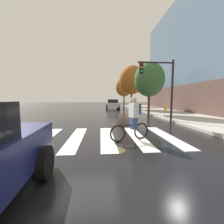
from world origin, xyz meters
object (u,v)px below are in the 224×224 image
at_px(cyclist, 133,119).
at_px(fire_hydrant, 165,109).
at_px(manhole_cover, 115,150).
at_px(traffic_light_near, 161,80).
at_px(street_tree_near, 149,80).
at_px(street_tree_far, 124,87).
at_px(sedan_mid, 113,104).
at_px(street_tree_mid, 132,80).

height_order(cyclist, fire_hydrant, cyclist).
distance_m(manhole_cover, traffic_light_near, 6.76).
xyz_separation_m(street_tree_near, street_tree_far, (-0.08, 14.35, 0.46)).
height_order(manhole_cover, street_tree_far, street_tree_far).
distance_m(sedan_mid, cyclist, 17.37).
xyz_separation_m(sedan_mid, fire_hydrant, (4.95, -8.12, -0.25)).
height_order(street_tree_near, street_tree_far, street_tree_far).
xyz_separation_m(cyclist, street_tree_near, (3.49, 8.26, 2.63)).
bearing_deg(street_tree_far, cyclist, -98.57).
distance_m(manhole_cover, sedan_mid, 18.49).
distance_m(sedan_mid, street_tree_near, 9.89).
bearing_deg(traffic_light_near, street_tree_far, 88.01).
relative_size(sedan_mid, cyclist, 2.63).
xyz_separation_m(traffic_light_near, street_tree_mid, (0.54, 11.25, 1.46)).
bearing_deg(fire_hydrant, sedan_mid, 121.39).
bearing_deg(sedan_mid, street_tree_far, 62.57).
height_order(manhole_cover, sedan_mid, sedan_mid).
xyz_separation_m(fire_hydrant, street_tree_near, (-2.15, -0.98, 2.95)).
bearing_deg(street_tree_near, manhole_cover, -114.69).
height_order(sedan_mid, street_tree_mid, street_tree_mid).
relative_size(street_tree_mid, street_tree_far, 1.10).
bearing_deg(sedan_mid, street_tree_near, -72.85).
bearing_deg(traffic_light_near, sedan_mid, 98.79).
bearing_deg(manhole_cover, street_tree_far, 79.93).
xyz_separation_m(traffic_light_near, street_tree_far, (0.65, 18.67, 1.08)).
bearing_deg(cyclist, fire_hydrant, 58.61).
height_order(sedan_mid, fire_hydrant, sedan_mid).
bearing_deg(sedan_mid, cyclist, -92.25).
relative_size(fire_hydrant, street_tree_far, 0.13).
height_order(sedan_mid, street_tree_far, street_tree_far).
bearing_deg(sedan_mid, manhole_cover, -94.59).
relative_size(cyclist, fire_hydrant, 2.17).
bearing_deg(street_tree_mid, manhole_cover, -104.12).
bearing_deg(manhole_cover, street_tree_mid, 75.88).
distance_m(cyclist, traffic_light_near, 5.21).
relative_size(sedan_mid, street_tree_mid, 0.70).
bearing_deg(street_tree_mid, traffic_light_near, -92.72).
bearing_deg(street_tree_mid, street_tree_far, 89.11).
height_order(cyclist, traffic_light_near, traffic_light_near).
relative_size(manhole_cover, sedan_mid, 0.14).
relative_size(sedan_mid, street_tree_near, 0.86).
xyz_separation_m(traffic_light_near, street_tree_near, (0.73, 4.32, 0.62)).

